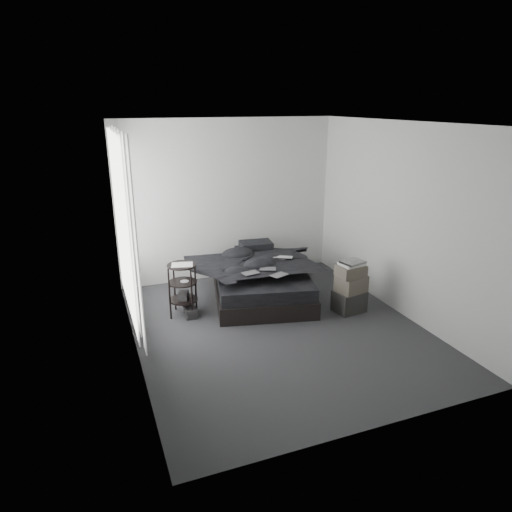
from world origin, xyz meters
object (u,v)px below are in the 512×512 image
object	(u,v)px
bed	(261,289)
box_lower	(349,301)
side_stand	(183,290)
laptop	(283,254)

from	to	relation	value
bed	box_lower	xyz separation A→B (m)	(0.99, -0.90, 0.03)
side_stand	laptop	bearing A→B (deg)	5.09
bed	side_stand	size ratio (longest dim) A/B	2.47
laptop	box_lower	world-z (taller)	laptop
bed	laptop	world-z (taller)	laptop
bed	box_lower	distance (m)	1.34
side_stand	box_lower	world-z (taller)	side_stand
laptop	side_stand	size ratio (longest dim) A/B	0.40
side_stand	box_lower	size ratio (longest dim) A/B	1.79
box_lower	laptop	bearing A→B (deg)	127.24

